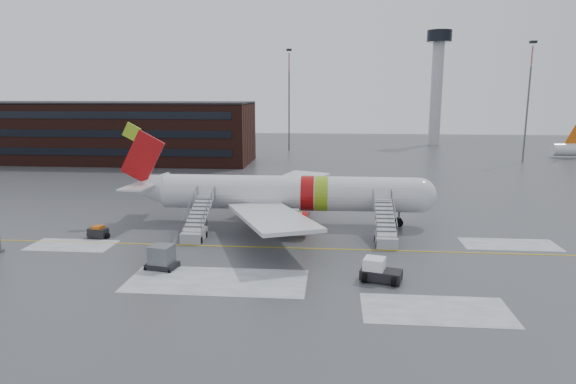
# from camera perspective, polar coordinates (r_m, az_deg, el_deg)

# --- Properties ---
(ground) EXTENTS (260.00, 260.00, 0.00)m
(ground) POSITION_cam_1_polar(r_m,az_deg,el_deg) (49.57, 1.52, -5.92)
(ground) COLOR #494C4F
(ground) RESTS_ON ground
(airliner) EXTENTS (35.03, 32.97, 11.18)m
(airliner) POSITION_cam_1_polar(r_m,az_deg,el_deg) (56.65, -0.78, -0.17)
(airliner) COLOR silver
(airliner) RESTS_ON ground
(airstair_fwd) EXTENTS (2.05, 7.70, 3.48)m
(airstair_fwd) POSITION_cam_1_polar(r_m,az_deg,el_deg) (50.82, 10.77, -4.44)
(airstair_fwd) COLOR #A6A7AD
(airstair_fwd) RESTS_ON ground
(airstair_aft) EXTENTS (2.05, 7.70, 3.48)m
(airstair_aft) POSITION_cam_1_polar(r_m,az_deg,el_deg) (52.35, -10.18, -3.95)
(airstair_aft) COLOR #A4A6AB
(airstair_aft) RESTS_ON ground
(pushback_tug) EXTENTS (3.47, 2.95, 1.79)m
(pushback_tug) POSITION_cam_1_polar(r_m,az_deg,el_deg) (41.07, 10.05, -8.63)
(pushback_tug) COLOR black
(pushback_tug) RESTS_ON ground
(uld_container) EXTENTS (2.72, 2.19, 2.00)m
(uld_container) POSITION_cam_1_polar(r_m,az_deg,el_deg) (44.28, -13.84, -7.11)
(uld_container) COLOR black
(uld_container) RESTS_ON ground
(baggage_tractor) EXTENTS (2.46, 1.41, 1.23)m
(baggage_tractor) POSITION_cam_1_polar(r_m,az_deg,el_deg) (55.28, -20.34, -4.25)
(baggage_tractor) COLOR black
(baggage_tractor) RESTS_ON ground
(terminal_building) EXTENTS (62.00, 16.11, 12.30)m
(terminal_building) POSITION_cam_1_polar(r_m,az_deg,el_deg) (113.22, -20.08, 6.30)
(terminal_building) COLOR #3F1E16
(terminal_building) RESTS_ON ground
(control_tower) EXTENTS (6.40, 6.40, 30.00)m
(control_tower) POSITION_cam_1_polar(r_m,az_deg,el_deg) (144.89, 16.26, 12.45)
(control_tower) COLOR #B2B5BA
(control_tower) RESTS_ON ground
(light_mast_far_ne) EXTENTS (1.20, 1.20, 24.25)m
(light_mast_far_ne) POSITION_cam_1_polar(r_m,az_deg,el_deg) (116.06, 25.17, 9.81)
(light_mast_far_ne) COLOR #595B60
(light_mast_far_ne) RESTS_ON ground
(light_mast_far_n) EXTENTS (1.20, 1.20, 24.25)m
(light_mast_far_n) POSITION_cam_1_polar(r_m,az_deg,el_deg) (125.74, 0.12, 10.89)
(light_mast_far_n) COLOR #595B60
(light_mast_far_n) RESTS_ON ground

